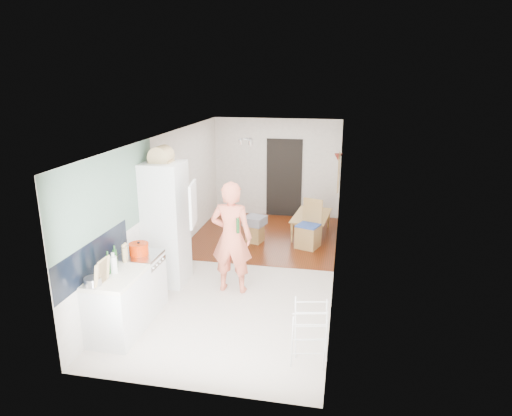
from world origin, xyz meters
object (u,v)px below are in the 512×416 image
(person, at_px, (231,228))
(dining_table, at_px, (312,227))
(stool, at_px, (255,233))
(drying_rack, at_px, (310,336))
(dining_chair, at_px, (308,225))

(person, relative_size, dining_table, 1.94)
(stool, relative_size, drying_rack, 0.51)
(person, distance_m, stool, 2.49)
(stool, bearing_deg, person, -88.37)
(stool, xyz_separation_m, drying_rack, (1.53, -4.14, 0.20))
(dining_chair, xyz_separation_m, drying_rack, (0.37, -4.05, -0.11))
(person, height_order, stool, person)
(dining_table, xyz_separation_m, stool, (-1.19, -0.72, 0.00))
(dining_chair, height_order, drying_rack, dining_chair)
(person, relative_size, drying_rack, 2.75)
(person, distance_m, dining_table, 3.36)
(person, bearing_deg, stool, -87.71)
(dining_chair, relative_size, stool, 2.49)
(person, xyz_separation_m, stool, (-0.07, 2.31, -0.92))
(person, bearing_deg, dining_chair, -115.65)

